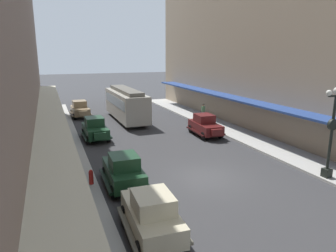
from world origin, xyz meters
name	(u,v)px	position (x,y,z in m)	size (l,w,h in m)	color
ground_plane	(205,178)	(0.00, 0.00, 0.00)	(200.00, 200.00, 0.00)	#38383A
sidewalk_left	(71,198)	(-7.50, 0.00, 0.07)	(3.00, 60.00, 0.15)	#B7B5AD
sidewalk_right	(305,161)	(7.50, 0.00, 0.07)	(3.00, 60.00, 0.15)	#B7B5AD
parked_car_0	(80,109)	(-4.89, 21.00, 0.94)	(2.26, 4.30, 1.84)	#997F5B
parked_car_1	(123,170)	(-4.68, 0.69, 0.94)	(2.23, 4.29, 1.84)	#193D23
parked_car_2	(205,125)	(4.55, 8.61, 0.94)	(2.30, 4.32, 1.84)	#591919
parked_car_3	(95,128)	(-4.70, 10.89, 0.94)	(2.22, 4.29, 1.84)	#193D23
parked_car_4	(151,213)	(-4.73, -4.28, 0.94)	(2.27, 4.31, 1.84)	beige
streetcar	(126,103)	(-0.46, 17.12, 1.90)	(2.61, 9.62, 3.46)	#ADA899
lamp_post_with_clock	(332,129)	(6.40, -2.68, 2.99)	(1.42, 0.44, 5.16)	black
fire_hydrant	(91,177)	(-6.35, 1.24, 0.56)	(0.24, 0.24, 0.82)	#B21E19
pedestrian_0	(48,160)	(-8.47, 3.65, 1.01)	(0.36, 0.28, 1.67)	#2D2D33
pedestrian_1	(46,123)	(-8.54, 14.28, 1.01)	(0.36, 0.28, 1.67)	#4C4238
pedestrian_2	(60,128)	(-7.47, 11.77, 1.01)	(0.36, 0.28, 1.67)	#4C4238
pedestrian_3	(203,111)	(7.21, 14.05, 1.01)	(0.36, 0.28, 1.67)	slate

